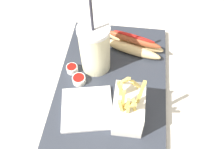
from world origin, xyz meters
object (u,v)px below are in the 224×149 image
at_px(napkin_stack, 87,108).
at_px(soda_cup, 95,48).
at_px(ketchup_cup_3, 72,69).
at_px(ketchup_cup_2, 79,79).
at_px(ketchup_cup_1, 100,38).
at_px(fries_basket, 128,109).
at_px(hot_dog_1, 133,44).

bearing_deg(napkin_stack, soda_cup, 179.67).
bearing_deg(ketchup_cup_3, ketchup_cup_2, 38.07).
bearing_deg(ketchup_cup_1, ketchup_cup_3, -25.11).
bearing_deg(ketchup_cup_2, fries_basket, 56.66).
distance_m(ketchup_cup_3, napkin_stack, 0.14).
relative_size(ketchup_cup_3, napkin_stack, 0.25).
xyz_separation_m(hot_dog_1, ketchup_cup_2, (0.14, -0.14, -0.01)).
relative_size(fries_basket, hot_dog_1, 0.84).
bearing_deg(soda_cup, napkin_stack, -0.33).
relative_size(soda_cup, hot_dog_1, 1.30).
xyz_separation_m(ketchup_cup_3, napkin_stack, (0.12, 0.07, -0.01)).
distance_m(ketchup_cup_2, ketchup_cup_3, 0.04).
relative_size(hot_dog_1, napkin_stack, 1.48).
bearing_deg(ketchup_cup_2, ketchup_cup_1, 168.38).
bearing_deg(fries_basket, napkin_stack, -96.27).
height_order(ketchup_cup_2, ketchup_cup_3, same).
relative_size(soda_cup, ketchup_cup_2, 6.75).
height_order(soda_cup, ketchup_cup_1, soda_cup).
distance_m(soda_cup, hot_dog_1, 0.14).
distance_m(ketchup_cup_1, ketchup_cup_3, 0.15).
relative_size(ketchup_cup_2, napkin_stack, 0.28).
relative_size(fries_basket, ketchup_cup_2, 4.36).
bearing_deg(soda_cup, ketchup_cup_3, -66.52).
xyz_separation_m(hot_dog_1, ketchup_cup_3, (0.11, -0.17, -0.01)).
xyz_separation_m(soda_cup, ketchup_cup_3, (0.03, -0.07, -0.06)).
bearing_deg(hot_dog_1, soda_cup, -52.92).
bearing_deg(soda_cup, ketchup_cup_2, -31.21).
height_order(soda_cup, fries_basket, soda_cup).
height_order(soda_cup, hot_dog_1, soda_cup).
relative_size(ketchup_cup_2, ketchup_cup_3, 1.14).
bearing_deg(ketchup_cup_2, soda_cup, 148.79).
relative_size(ketchup_cup_1, ketchup_cup_2, 0.93).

